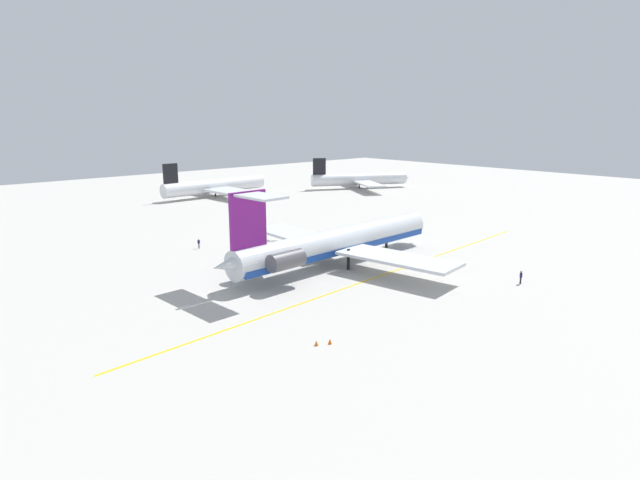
% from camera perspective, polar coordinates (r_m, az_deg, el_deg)
% --- Properties ---
extents(ground, '(303.44, 303.44, 0.00)m').
position_cam_1_polar(ground, '(72.95, 10.84, -4.32)').
color(ground, '#B7B5AD').
extents(main_jetliner, '(43.13, 38.32, 12.57)m').
position_cam_1_polar(main_jetliner, '(78.16, 1.34, -0.30)').
color(main_jetliner, silver).
rests_on(main_jetliner, ground).
extents(airliner_mid_right, '(32.57, 32.10, 9.76)m').
position_cam_1_polar(airliner_mid_right, '(149.47, -10.88, 5.74)').
color(airliner_mid_right, silver).
rests_on(airliner_mid_right, ground).
extents(airliner_far_right, '(29.23, 29.59, 9.37)m').
position_cam_1_polar(airliner_far_right, '(163.57, 4.53, 6.52)').
color(airliner_far_right, silver).
rests_on(airliner_far_right, ground).
extents(ground_crew_near_nose, '(0.28, 0.43, 1.77)m').
position_cam_1_polar(ground_crew_near_nose, '(74.90, 20.73, -3.60)').
color(ground_crew_near_nose, black).
rests_on(ground_crew_near_nose, ground).
extents(ground_crew_near_tail, '(0.37, 0.27, 1.68)m').
position_cam_1_polar(ground_crew_near_tail, '(90.95, -12.87, -0.23)').
color(ground_crew_near_tail, black).
rests_on(ground_crew_near_tail, ground).
extents(safety_cone_nose, '(0.40, 0.40, 0.55)m').
position_cam_1_polar(safety_cone_nose, '(52.24, -0.40, -10.97)').
color(safety_cone_nose, '#EA590F').
rests_on(safety_cone_nose, ground).
extents(safety_cone_wingtip, '(0.40, 0.40, 0.55)m').
position_cam_1_polar(safety_cone_wingtip, '(52.59, 1.07, -10.80)').
color(safety_cone_wingtip, '#EA590F').
rests_on(safety_cone_wingtip, ground).
extents(safety_cone_tail, '(0.40, 0.40, 0.55)m').
position_cam_1_polar(safety_cone_tail, '(106.25, 4.04, 1.55)').
color(safety_cone_tail, '#EA590F').
rests_on(safety_cone_tail, ground).
extents(taxiway_centreline, '(80.16, 6.17, 0.01)m').
position_cam_1_polar(taxiway_centreline, '(74.32, 6.49, -3.83)').
color(taxiway_centreline, gold).
rests_on(taxiway_centreline, ground).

